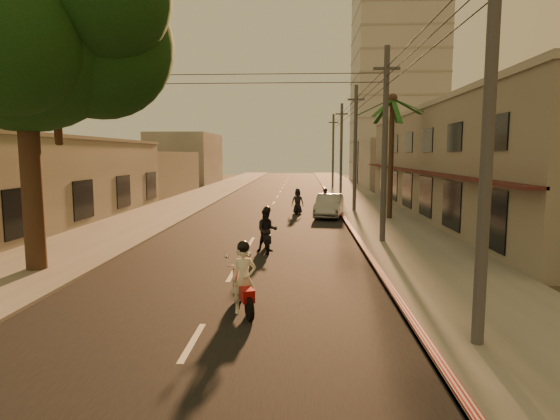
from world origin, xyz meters
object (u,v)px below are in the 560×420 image
at_px(scooter_mid_b, 325,202).
at_px(scooter_red, 243,281).
at_px(palm_tree, 392,106).
at_px(broadleaf_tree, 35,26).
at_px(scooter_mid_a, 267,231).
at_px(scooter_far_a, 298,202).
at_px(parked_car, 329,206).

bearing_deg(scooter_mid_b, scooter_red, -107.15).
relative_size(palm_tree, scooter_red, 4.23).
xyz_separation_m(broadleaf_tree, scooter_mid_a, (7.53, 3.72, -7.59)).
bearing_deg(scooter_far_a, scooter_red, -90.25).
height_order(scooter_red, scooter_mid_b, scooter_red).
bearing_deg(scooter_mid_a, parked_car, 67.01).
height_order(palm_tree, parked_car, palm_tree).
distance_m(palm_tree, scooter_mid_b, 7.91).
bearing_deg(scooter_mid_b, scooter_far_a, 169.50).
bearing_deg(scooter_red, scooter_mid_b, 60.85).
distance_m(palm_tree, scooter_red, 20.33).
bearing_deg(broadleaf_tree, scooter_red, -28.80).
bearing_deg(parked_car, broadleaf_tree, -117.02).
relative_size(scooter_mid_a, scooter_mid_b, 1.08).
bearing_deg(scooter_mid_b, scooter_mid_a, -112.18).
relative_size(scooter_red, scooter_far_a, 1.06).
bearing_deg(scooter_red, parked_car, 59.61).
height_order(palm_tree, scooter_mid_a, palm_tree).
height_order(broadleaf_tree, scooter_mid_b, broadleaf_tree).
bearing_deg(parked_car, palm_tree, -8.25).
bearing_deg(scooter_mid_a, palm_tree, 48.42).
relative_size(broadleaf_tree, scooter_red, 6.24).
distance_m(scooter_mid_b, parked_car, 1.46).
relative_size(scooter_red, scooter_mid_a, 0.97).
distance_m(palm_tree, scooter_mid_a, 13.86).
bearing_deg(scooter_far_a, broadleaf_tree, -114.70).
relative_size(scooter_mid_a, parked_car, 0.42).
relative_size(scooter_red, scooter_mid_b, 1.05).
bearing_deg(palm_tree, scooter_far_a, 155.61).
distance_m(broadleaf_tree, scooter_red, 11.46).
relative_size(palm_tree, scooter_mid_b, 4.43).
height_order(palm_tree, scooter_mid_b, palm_tree).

